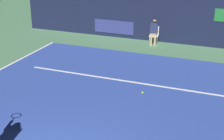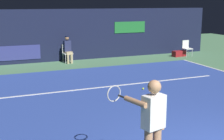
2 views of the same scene
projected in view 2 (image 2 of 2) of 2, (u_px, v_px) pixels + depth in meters
The scene contains 9 objects.
ground_plane at pixel (137, 101), 9.46m from camera, with size 31.87×31.87×0.00m, color #4C7A56.
court_surface at pixel (137, 100), 9.46m from camera, with size 10.65×10.22×0.01m, color #2D479E.
line_service at pixel (115, 86), 11.07m from camera, with size 8.31×0.10×0.01m, color white.
back_wall at pixel (72, 35), 15.90m from camera, with size 15.91×0.33×2.60m.
tennis_player at pixel (152, 124), 5.09m from camera, with size 0.80×0.93×1.73m.
line_judge_on_chair at pixel (68, 49), 15.21m from camera, with size 0.48×0.56×1.32m.
courtside_chair_near at pixel (187, 47), 17.06m from camera, with size 0.46×0.43×0.88m.
tennis_ball at pixel (143, 89), 10.60m from camera, with size 0.07×0.07×0.07m, color #CCE033.
equipment_bag at pixel (179, 54), 17.12m from camera, with size 0.84×0.32×0.32m, color maroon.
Camera 2 is at (-4.13, -3.96, 2.94)m, focal length 49.87 mm.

